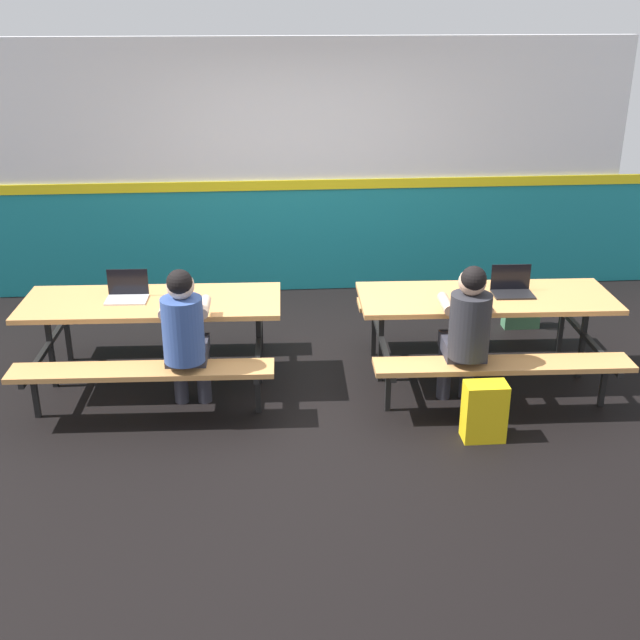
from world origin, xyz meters
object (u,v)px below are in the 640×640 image
Objects in this scene: picnic_table_right at (485,315)px; student_nearer at (185,331)px; backpack_dark at (484,412)px; student_further at (467,327)px; tote_bag_bright at (522,308)px; laptop_dark at (512,288)px; picnic_table_left at (153,319)px; laptop_silver at (127,293)px.

student_nearer reaches higher than picnic_table_right.
student_further is at bearing 98.57° from backpack_dark.
student_further is at bearing -2.49° from student_nearer.
tote_bag_bright is (3.04, 1.52, -0.51)m from student_nearer.
picnic_table_left is at bearing 178.44° from laptop_dark.
laptop_dark is (2.88, -0.08, 0.21)m from picnic_table_left.
laptop_silver is 0.76× the size of tote_bag_bright.
picnic_table_left reaches higher than tote_bag_bright.
laptop_dark reaches higher than picnic_table_right.
picnic_table_right is 1.70× the size of student_nearer.
picnic_table_left is 6.28× the size of laptop_dark.
laptop_dark is 0.74× the size of backpack_dark.
picnic_table_left is 2.89m from laptop_dark.
student_nearer is 2.62m from laptop_dark.
backpack_dark is (2.43, -1.05, -0.36)m from picnic_table_left.
picnic_table_left and picnic_table_right have the same top height.
tote_bag_bright is (0.98, 1.61, -0.51)m from student_further.
laptop_silver is (-2.56, 0.70, 0.08)m from student_further.
picnic_table_right is at bearing 61.82° from student_further.
student_nearer is at bearing -169.27° from laptop_dark.
backpack_dark is (-0.45, -0.97, -0.57)m from laptop_dark.
picnic_table_left is at bearing 156.59° from backpack_dark.
tote_bag_bright is at bearing 58.74° from student_further.
picnic_table_right is at bearing -2.34° from picnic_table_left.
laptop_silver reaches higher than backpack_dark.
backpack_dark is 1.02× the size of tote_bag_bright.
picnic_table_left is at bearing -164.12° from tote_bag_bright.
tote_bag_bright is at bearing 14.40° from laptop_silver.
student_nearer is (-2.36, -0.46, 0.13)m from picnic_table_right.
student_further is 1.95m from tote_bag_bright.
student_nearer reaches higher than laptop_dark.
student_further is 0.78m from laptop_dark.
picnic_table_left is 2.46m from student_further.
picnic_table_right is at bearing 76.07° from backpack_dark.
picnic_table_right is 4.77× the size of tote_bag_bright.
picnic_table_left is at bearing 177.66° from picnic_table_right.
laptop_silver is 3.07m from laptop_dark.
laptop_dark reaches higher than tote_bag_bright.
picnic_table_right reaches higher than tote_bag_bright.
picnic_table_left is 4.67× the size of backpack_dark.
backpack_dark is (2.13, -0.48, -0.49)m from student_nearer.
backpack_dark is (0.06, -0.39, -0.49)m from student_further.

